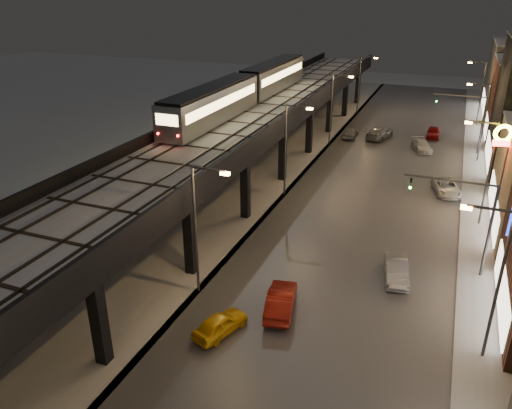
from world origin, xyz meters
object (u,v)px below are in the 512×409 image
(car_near_white, at_px, (281,301))
(car_onc_silver, at_px, (396,271))
(car_onc_dark, at_px, (446,188))
(car_onc_white, at_px, (422,146))
(car_onc_red, at_px, (433,133))
(car_mid_dark, at_px, (379,133))
(car_taxi, at_px, (220,325))
(subway_train, at_px, (247,88))
(car_far_white, at_px, (350,133))

(car_near_white, xyz_separation_m, car_onc_silver, (6.26, 6.51, -0.06))
(car_near_white, relative_size, car_onc_dark, 0.97)
(car_onc_white, relative_size, car_onc_red, 1.08)
(car_onc_dark, bearing_deg, car_onc_silver, -112.29)
(car_mid_dark, relative_size, car_onc_white, 1.20)
(car_taxi, relative_size, car_mid_dark, 0.70)
(car_onc_silver, relative_size, car_onc_white, 0.96)
(subway_train, distance_m, car_onc_dark, 23.97)
(car_mid_dark, xyz_separation_m, car_onc_white, (5.73, -3.39, -0.13))
(car_onc_silver, height_order, car_onc_dark, car_onc_silver)
(car_taxi, distance_m, car_onc_white, 42.00)
(car_taxi, xyz_separation_m, car_near_white, (2.60, 3.41, 0.13))
(car_onc_silver, bearing_deg, car_near_white, -145.00)
(car_onc_silver, xyz_separation_m, car_onc_dark, (2.56, 17.82, -0.04))
(car_far_white, relative_size, car_onc_dark, 0.88)
(car_onc_red, bearing_deg, car_far_white, -158.33)
(car_onc_silver, bearing_deg, subway_train, 122.62)
(car_near_white, bearing_deg, car_onc_dark, -121.31)
(car_onc_silver, height_order, car_onc_white, car_onc_silver)
(subway_train, distance_m, car_onc_white, 23.08)
(car_mid_dark, height_order, car_onc_silver, car_mid_dark)
(car_taxi, bearing_deg, car_near_white, -108.68)
(car_mid_dark, distance_m, car_onc_silver, 35.33)
(car_taxi, bearing_deg, car_far_white, -69.51)
(subway_train, distance_m, car_mid_dark, 20.68)
(car_near_white, xyz_separation_m, car_far_white, (-4.03, 40.28, -0.05))
(car_mid_dark, height_order, car_onc_red, car_mid_dark)
(car_mid_dark, height_order, car_onc_dark, car_mid_dark)
(car_onc_white, distance_m, car_onc_red, 6.75)
(subway_train, height_order, car_taxi, subway_train)
(car_taxi, relative_size, car_onc_silver, 0.87)
(car_mid_dark, xyz_separation_m, car_onc_red, (6.66, 3.29, -0.07))
(car_onc_dark, height_order, car_onc_red, car_onc_red)
(car_far_white, bearing_deg, car_onc_red, -158.68)
(subway_train, bearing_deg, car_onc_white, 28.78)
(subway_train, distance_m, car_onc_silver, 29.84)
(car_taxi, height_order, car_onc_white, car_onc_white)
(car_mid_dark, distance_m, car_far_white, 3.81)
(car_onc_dark, bearing_deg, car_near_white, -124.03)
(car_far_white, xyz_separation_m, car_onc_white, (9.42, -2.45, -0.07))
(car_mid_dark, height_order, car_onc_white, car_mid_dark)
(subway_train, relative_size, car_near_white, 7.53)
(subway_train, height_order, car_onc_silver, subway_train)
(car_mid_dark, xyz_separation_m, car_onc_dark, (9.16, -16.89, -0.11))
(car_far_white, xyz_separation_m, car_onc_red, (10.35, 4.23, -0.01))
(car_far_white, distance_m, car_onc_silver, 35.31)
(car_far_white, bearing_deg, car_onc_silver, 106.04)
(subway_train, xyz_separation_m, car_onc_dark, (22.51, -3.02, -7.66))
(car_taxi, distance_m, car_onc_silver, 13.30)
(car_onc_dark, bearing_deg, car_mid_dark, 104.36)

